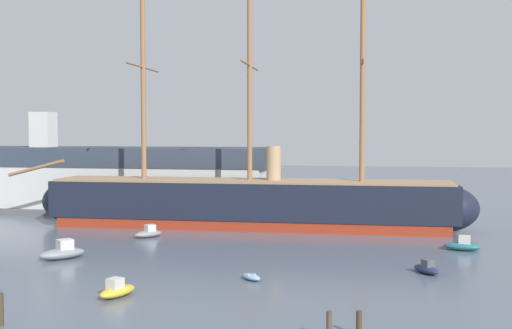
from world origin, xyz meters
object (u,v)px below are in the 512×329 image
at_px(mooring_piling_left_pair, 359,324).
at_px(mooring_piling_right_pair, 1,309).
at_px(motorboat_foreground_left, 117,290).
at_px(motorboat_alongside_bow, 149,233).
at_px(mooring_piling_nearest, 329,326).
at_px(motorboat_mid_right, 427,268).
at_px(motorboat_alongside_stern, 462,245).
at_px(dockside_warehouse_left, 90,179).
at_px(dinghy_distant_centre, 333,210).
at_px(motorboat_mid_left, 62,252).
at_px(dinghy_near_centre, 251,277).
at_px(tall_ship, 250,202).
at_px(motorboat_far_left, 112,212).

xyz_separation_m(mooring_piling_left_pair, mooring_piling_right_pair, (-22.57, -1.90, 0.26)).
bearing_deg(motorboat_foreground_left, motorboat_alongside_bow, 105.17).
xyz_separation_m(mooring_piling_nearest, mooring_piling_left_pair, (1.72, 1.20, -0.12)).
distance_m(motorboat_mid_right, motorboat_alongside_stern, 12.73).
relative_size(mooring_piling_left_pair, dockside_warehouse_left, 0.03).
relative_size(motorboat_alongside_stern, mooring_piling_nearest, 2.19).
bearing_deg(mooring_piling_right_pair, dockside_warehouse_left, 109.81).
height_order(dinghy_distant_centre, dockside_warehouse_left, dockside_warehouse_left).
height_order(motorboat_mid_left, mooring_piling_nearest, motorboat_mid_left).
bearing_deg(dinghy_near_centre, motorboat_alongside_stern, 41.93).
height_order(motorboat_mid_right, motorboat_alongside_bow, motorboat_alongside_bow).
distance_m(tall_ship, dinghy_distant_centre, 20.48).
bearing_deg(motorboat_far_left, motorboat_mid_right, -35.65).
bearing_deg(mooring_piling_right_pair, dinghy_near_centre, 48.63).
bearing_deg(motorboat_mid_left, motorboat_foreground_left, -48.94).
xyz_separation_m(motorboat_far_left, mooring_piling_left_pair, (36.86, -48.77, 0.09)).
bearing_deg(dockside_warehouse_left, mooring_piling_left_pair, -51.89).
bearing_deg(dinghy_distant_centre, dockside_warehouse_left, -172.17).
xyz_separation_m(motorboat_foreground_left, dockside_warehouse_left, (-24.94, 48.72, 4.45)).
bearing_deg(dockside_warehouse_left, mooring_piling_nearest, -53.61).
xyz_separation_m(tall_ship, motorboat_alongside_stern, (24.87, -11.71, -2.71)).
distance_m(motorboat_foreground_left, mooring_piling_left_pair, 19.06).
xyz_separation_m(motorboat_alongside_stern, mooring_piling_right_pair, (-32.43, -32.30, 0.49)).
relative_size(motorboat_mid_right, motorboat_far_left, 0.63).
distance_m(motorboat_mid_left, motorboat_alongside_bow, 14.21).
bearing_deg(motorboat_alongside_stern, dinghy_distant_centre, 117.38).
bearing_deg(motorboat_alongside_stern, motorboat_alongside_bow, 176.95).
xyz_separation_m(tall_ship, motorboat_mid_left, (-13.90, -23.54, -2.59)).
bearing_deg(motorboat_foreground_left, mooring_piling_right_pair, -119.43).
relative_size(motorboat_foreground_left, dinghy_near_centre, 1.68).
xyz_separation_m(mooring_piling_right_pair, dockside_warehouse_left, (-20.43, 56.72, 3.92)).
relative_size(tall_ship, mooring_piling_nearest, 34.56).
distance_m(motorboat_mid_left, mooring_piling_left_pair, 34.37).
relative_size(motorboat_alongside_bow, dockside_warehouse_left, 0.06).
distance_m(motorboat_mid_left, motorboat_far_left, 31.23).
xyz_separation_m(motorboat_alongside_bow, motorboat_far_left, (-11.70, 16.51, 0.17)).
bearing_deg(mooring_piling_right_pair, tall_ship, 80.26).
distance_m(motorboat_foreground_left, mooring_piling_nearest, 17.91).
xyz_separation_m(motorboat_foreground_left, mooring_piling_left_pair, (18.06, -6.10, 0.27)).
relative_size(mooring_piling_left_pair, mooring_piling_right_pair, 0.75).
bearing_deg(tall_ship, motorboat_alongside_stern, -25.21).
bearing_deg(motorboat_far_left, motorboat_foreground_left, -66.23).
bearing_deg(motorboat_alongside_bow, mooring_piling_left_pair, -52.06).
distance_m(tall_ship, motorboat_alongside_bow, 14.39).
bearing_deg(motorboat_alongside_bow, mooring_piling_nearest, -54.99).
relative_size(tall_ship, dinghy_distant_centre, 22.58).
bearing_deg(dinghy_distant_centre, mooring_piling_right_pair, -105.45).
height_order(motorboat_alongside_bow, motorboat_alongside_stern, motorboat_alongside_stern).
relative_size(motorboat_alongside_bow, mooring_piling_nearest, 2.03).
bearing_deg(mooring_piling_nearest, mooring_piling_left_pair, 35.09).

